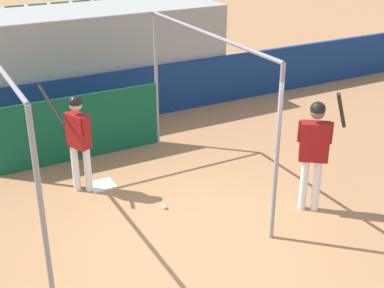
{
  "coord_description": "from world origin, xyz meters",
  "views": [
    {
      "loc": [
        -3.25,
        -5.91,
        4.7
      ],
      "look_at": [
        0.6,
        1.21,
        1.05
      ],
      "focal_mm": 50.0,
      "sensor_mm": 36.0,
      "label": 1
    }
  ],
  "objects": [
    {
      "name": "home_plate",
      "position": [
        -0.61,
        2.43,
        0.01
      ],
      "size": [
        0.44,
        0.44,
        0.02
      ],
      "color": "white",
      "rests_on": "ground"
    },
    {
      "name": "player_waiting",
      "position": [
        2.17,
        -0.01,
        1.18
      ],
      "size": [
        0.78,
        0.59,
        2.15
      ],
      "rotation": [
        0.0,
        0.0,
        -0.65
      ],
      "color": "white",
      "rests_on": "ground"
    },
    {
      "name": "player_batter",
      "position": [
        -0.97,
        2.43,
        1.08
      ],
      "size": [
        0.69,
        0.75,
        1.93
      ],
      "rotation": [
        0.0,
        0.0,
        2.0
      ],
      "color": "white",
      "rests_on": "ground"
    },
    {
      "name": "baseball",
      "position": [
        0.04,
        1.14,
        0.04
      ],
      "size": [
        0.07,
        0.07,
        0.07
      ],
      "color": "white",
      "rests_on": "ground"
    },
    {
      "name": "ground_plane",
      "position": [
        0.0,
        0.0,
        0.0
      ],
      "size": [
        60.0,
        60.0,
        0.0
      ],
      "primitive_type": "plane",
      "color": "#A8754C"
    },
    {
      "name": "outfield_wall",
      "position": [
        0.0,
        5.25,
        0.6
      ],
      "size": [
        24.0,
        0.12,
        1.21
      ],
      "color": "navy",
      "rests_on": "ground"
    },
    {
      "name": "batting_cage",
      "position": [
        -0.56,
        2.94,
        1.25
      ],
      "size": [
        3.44,
        4.18,
        2.79
      ],
      "color": "gray",
      "rests_on": "ground"
    },
    {
      "name": "bleacher_section",
      "position": [
        -0.0,
        6.51,
        1.24
      ],
      "size": [
        7.6,
        2.4,
        2.49
      ],
      "color": "#9E9E99",
      "rests_on": "ground"
    }
  ]
}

